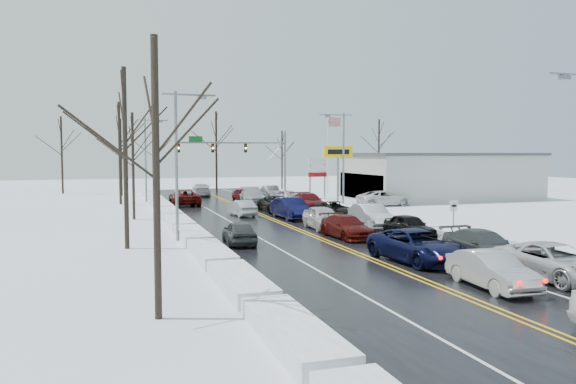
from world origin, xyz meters
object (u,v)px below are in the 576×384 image
object	(u,v)px
traffic_signal_mast	(245,151)
dealership_building	(439,176)
oncoming_car_0	(242,216)
tires_plus_sign	(338,156)
flagpole	(329,148)

from	to	relation	value
traffic_signal_mast	dealership_building	xyz separation A→B (m)	(20.53, -9.99, -2.82)
dealership_building	oncoming_car_0	bearing A→B (deg)	-158.33
traffic_signal_mast	tires_plus_sign	distance (m)	13.92
oncoming_car_0	tires_plus_sign	bearing A→B (deg)	-152.48
dealership_building	tires_plus_sign	bearing A→B (deg)	-171.53
traffic_signal_mast	flagpole	bearing A→B (deg)	9.73
flagpole	dealership_building	distance (m)	15.24
flagpole	dealership_building	bearing A→B (deg)	-53.73
traffic_signal_mast	oncoming_car_0	xyz separation A→B (m)	(-5.19, -20.21, -5.48)
tires_plus_sign	traffic_signal_mast	bearing A→B (deg)	120.46
dealership_building	oncoming_car_0	xyz separation A→B (m)	(-25.72, -10.22, -2.66)
tires_plus_sign	flagpole	world-z (taller)	flagpole
flagpole	dealership_building	xyz separation A→B (m)	(8.80, -12.00, -3.27)
tires_plus_sign	dealership_building	distance (m)	13.82
traffic_signal_mast	flagpole	xyz separation A→B (m)	(11.72, 2.01, 0.45)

